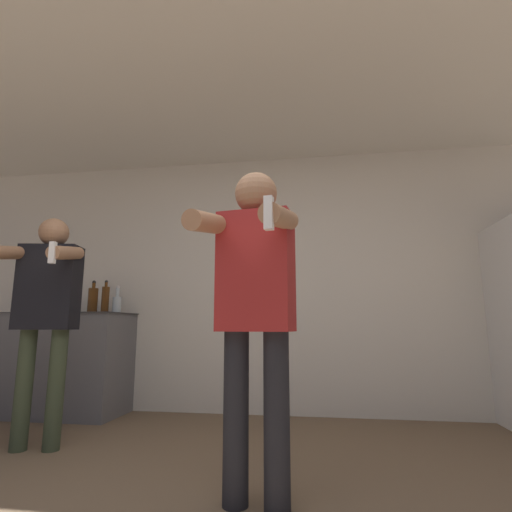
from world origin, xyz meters
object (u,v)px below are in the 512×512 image
bottle_green_wine (22,304)px  bottle_amber_bourbon (105,299)px  bottle_tall_gin (117,303)px  person_man_side (47,302)px  person_woman_foreground (255,296)px  bottle_dark_rum (93,300)px

bottle_green_wine → bottle_amber_bourbon: bearing=0.0°
bottle_tall_gin → person_man_side: bearing=-89.0°
bottle_tall_gin → bottle_green_wine: size_ratio=1.06×
person_woman_foreground → bottle_amber_bourbon: bearing=136.1°
bottle_amber_bourbon → person_woman_foreground: person_woman_foreground is taller
bottle_tall_gin → bottle_amber_bourbon: bearing=180.0°
bottle_dark_rum → person_man_side: 1.08m
bottle_amber_bourbon → bottle_dark_rum: size_ratio=1.00×
bottle_amber_bourbon → person_woman_foreground: 2.43m
bottle_amber_bourbon → bottle_green_wine: (-0.90, -0.00, -0.04)m
bottle_amber_bourbon → bottle_green_wine: bearing=-180.0°
bottle_amber_bourbon → person_man_side: size_ratio=0.20×
bottle_tall_gin → bottle_green_wine: 1.02m
bottle_green_wine → person_woman_foreground: 3.13m
bottle_amber_bourbon → bottle_tall_gin: 0.13m
bottle_amber_bourbon → bottle_dark_rum: 0.13m
bottle_green_wine → person_man_side: (1.04, -1.04, -0.05)m
bottle_amber_bourbon → person_woman_foreground: (1.75, -1.68, -0.12)m
bottle_amber_bourbon → bottle_tall_gin: size_ratio=1.21×
bottle_amber_bourbon → person_man_side: 1.06m
bottle_tall_gin → bottle_green_wine: (-1.02, -0.00, -0.00)m
bottle_dark_rum → person_woman_foreground: 2.52m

